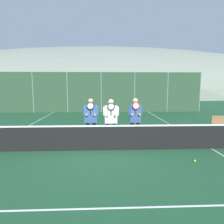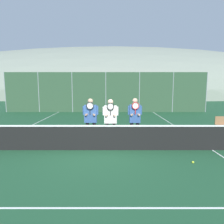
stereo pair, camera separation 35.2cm
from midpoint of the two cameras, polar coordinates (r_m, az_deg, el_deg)
name	(u,v)px [view 1 (the left image)]	position (r m, az deg, el deg)	size (l,w,h in m)	color
ground_plane	(98,150)	(7.45, -5.33, -10.85)	(120.00, 120.00, 0.00)	#1E4C2D
hill_distant	(103,93)	(67.48, -2.78, 5.48)	(137.40, 76.33, 26.72)	gray
clubhouse_building	(115,90)	(26.42, 0.47, 6.37)	(16.66, 5.50, 3.61)	beige
fence_back	(101,92)	(17.79, -3.68, 5.62)	(17.96, 0.06, 3.54)	gray
tennis_net	(98,137)	(7.31, -5.37, -7.26)	(11.38, 0.09, 1.03)	gray
court_line_left_sideline	(16,132)	(11.31, -26.57, -5.23)	(0.05, 16.00, 0.01)	white
court_line_right_sideline	(181,131)	(11.03, 18.16, -5.12)	(0.05, 16.00, 0.01)	white
court_line_service_near	(94,209)	(4.28, -7.89, -25.69)	(8.47, 0.05, 0.01)	white
player_leftmost	(91,117)	(7.99, -7.31, -1.54)	(0.63, 0.34, 1.84)	black
player_center_left	(111,118)	(7.87, -1.57, -1.68)	(0.63, 0.34, 1.82)	black
player_center_right	(135,117)	(7.96, 5.37, -1.57)	(0.56, 0.34, 1.86)	black
car_far_left	(51,100)	(20.82, -17.40, 3.30)	(4.68, 1.99, 1.87)	slate
car_left_of_center	(106,100)	(20.04, -2.30, 3.49)	(4.69, 2.06, 1.87)	#B2B7BC
car_center	(159,100)	(20.88, 12.84, 3.28)	(4.74, 2.04, 1.70)	navy
tennis_ball_on_court	(195,161)	(6.78, 21.17, -12.90)	(0.07, 0.07, 0.07)	#CCDB33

